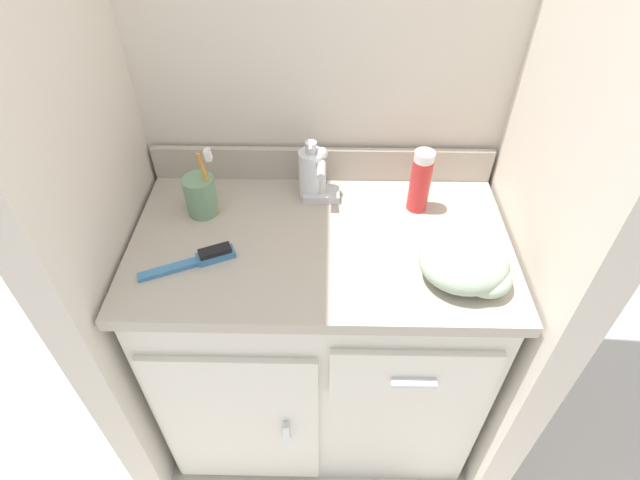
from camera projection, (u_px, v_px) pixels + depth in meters
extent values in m
plane|color=beige|center=(320.00, 408.00, 1.68)|extent=(6.00, 6.00, 0.00)
cube|color=beige|center=(323.00, 50.00, 1.14)|extent=(1.05, 0.08, 2.20)
cube|color=beige|center=(62.00, 112.00, 0.94)|extent=(0.08, 0.57, 2.20)
cube|color=beige|center=(583.00, 118.00, 0.92)|extent=(0.08, 0.57, 2.20)
cube|color=silver|center=(320.00, 343.00, 1.42)|extent=(0.84, 0.45, 0.75)
cube|color=silver|center=(240.00, 425.00, 1.28)|extent=(0.40, 0.02, 0.60)
cube|color=silver|center=(413.00, 376.00, 1.11)|extent=(0.37, 0.02, 0.18)
cube|color=silver|center=(287.00, 433.00, 1.27)|extent=(0.02, 0.02, 0.09)
cube|color=silver|center=(414.00, 383.00, 1.09)|extent=(0.10, 0.02, 0.01)
cube|color=#B2A899|center=(320.00, 244.00, 1.16)|extent=(0.87, 0.49, 0.03)
ellipsoid|color=#A49A8C|center=(320.00, 267.00, 1.21)|extent=(0.42, 0.25, 0.19)
cylinder|color=silver|center=(320.00, 292.00, 1.27)|extent=(0.03, 0.03, 0.01)
cube|color=#B2A899|center=(322.00, 164.00, 1.29)|extent=(0.87, 0.02, 0.09)
cube|color=silver|center=(321.00, 194.00, 1.25)|extent=(0.09, 0.06, 0.02)
cylinder|color=silver|center=(321.00, 177.00, 1.22)|extent=(0.02, 0.02, 0.08)
cylinder|color=silver|center=(321.00, 170.00, 1.16)|extent=(0.02, 0.06, 0.02)
sphere|color=silver|center=(322.00, 153.00, 1.18)|extent=(0.03, 0.03, 0.03)
cylinder|color=gray|center=(201.00, 196.00, 1.18)|extent=(0.08, 0.08, 0.10)
cylinder|color=orange|center=(208.00, 184.00, 1.16)|extent=(0.03, 0.01, 0.16)
cube|color=white|center=(208.00, 155.00, 1.10)|extent=(0.02, 0.02, 0.03)
cylinder|color=white|center=(311.00, 174.00, 1.23)|extent=(0.06, 0.06, 0.12)
cylinder|color=silver|center=(311.00, 147.00, 1.17)|extent=(0.03, 0.03, 0.03)
cylinder|color=silver|center=(311.00, 146.00, 1.15)|extent=(0.01, 0.03, 0.01)
cylinder|color=red|center=(420.00, 185.00, 1.18)|extent=(0.05, 0.05, 0.14)
cylinder|color=white|center=(425.00, 156.00, 1.13)|extent=(0.05, 0.05, 0.02)
cube|color=teal|center=(168.00, 270.00, 1.07)|extent=(0.12, 0.07, 0.01)
cube|color=teal|center=(216.00, 255.00, 1.10)|extent=(0.09, 0.06, 0.02)
cube|color=black|center=(215.00, 251.00, 1.09)|extent=(0.07, 0.05, 0.01)
ellipsoid|color=#A8BCA3|center=(464.00, 262.00, 1.03)|extent=(0.19, 0.17, 0.09)
ellipsoid|color=#B0C6AB|center=(485.00, 274.00, 1.02)|extent=(0.11, 0.12, 0.07)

